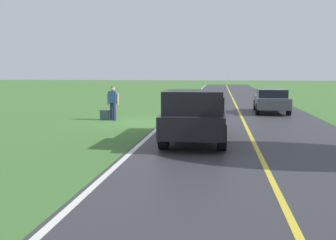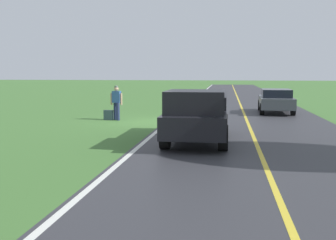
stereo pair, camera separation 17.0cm
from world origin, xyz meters
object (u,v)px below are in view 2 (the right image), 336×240
at_px(suitcase_carried, 108,115).
at_px(sedan_near_oncoming, 276,100).
at_px(pickup_truck_passing, 197,114).
at_px(hitchhiker_walking, 117,101).

bearing_deg(suitcase_carried, sedan_near_oncoming, 123.07).
bearing_deg(sedan_near_oncoming, suitcase_carried, 28.99).
bearing_deg(pickup_truck_passing, suitcase_carried, -49.97).
height_order(suitcase_carried, pickup_truck_passing, pickup_truck_passing).
bearing_deg(suitcase_carried, pickup_truck_passing, 44.12).
relative_size(suitcase_carried, pickup_truck_passing, 0.09).
distance_m(hitchhiker_walking, sedan_near_oncoming, 9.66).
bearing_deg(hitchhiker_walking, suitcase_carried, 6.77).
height_order(hitchhiker_walking, suitcase_carried, hitchhiker_walking).
bearing_deg(pickup_truck_passing, sedan_near_oncoming, -109.91).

